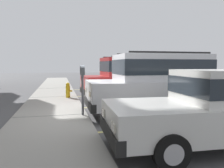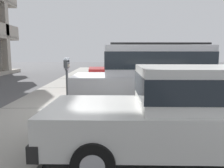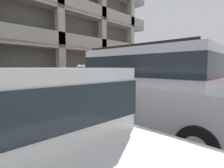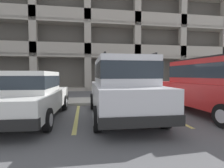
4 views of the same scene
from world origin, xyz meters
TOP-DOWN VIEW (x-y plane):
  - ground_plane at (0.00, 0.00)m, footprint 80.00×80.00m
  - sidewalk at (0.00, 1.30)m, footprint 40.00×2.20m
  - parking_stall_lines at (1.56, -1.40)m, footprint 12.62×4.80m
  - silver_suv at (-0.06, -2.20)m, footprint 2.07×4.81m
  - red_sedan at (-2.99, -2.14)m, footprint 1.99×4.56m
  - dark_hatchback at (3.21, -2.40)m, footprint 2.23×4.89m
  - parking_meter_near at (-0.12, 0.35)m, footprint 0.35×0.12m
  - fire_hydrant at (3.63, 0.65)m, footprint 0.30×0.30m

SIDE VIEW (x-z plane):
  - ground_plane at x=0.00m, z-range -0.10..0.00m
  - parking_stall_lines at x=1.56m, z-range 0.00..0.01m
  - sidewalk at x=0.00m, z-range 0.00..0.12m
  - fire_hydrant at x=3.63m, z-range 0.11..0.81m
  - red_sedan at x=-2.99m, z-range 0.05..1.59m
  - silver_suv at x=-0.06m, z-range 0.07..2.11m
  - dark_hatchback at x=3.21m, z-range 0.07..2.11m
  - parking_meter_near at x=-0.12m, z-range 0.49..2.00m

